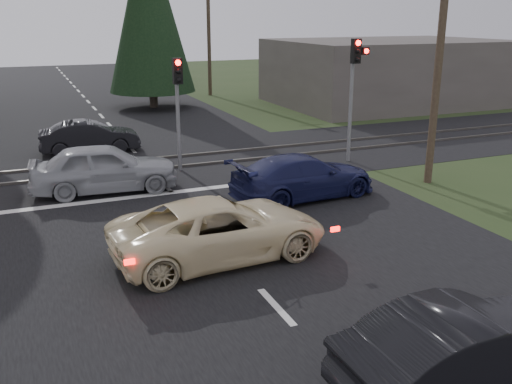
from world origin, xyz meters
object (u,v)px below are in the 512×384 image
utility_pole_far (137,22)px  blue_sedan (303,177)px  dark_car_far (90,137)px  cream_coupe (220,229)px  dark_hatchback (469,349)px  silver_car (104,168)px  traffic_signal_center (178,95)px  utility_pole_near (441,41)px  traffic_signal_right (355,76)px  utility_pole_mid (209,27)px

utility_pole_far → blue_sedan: utility_pole_far is taller
dark_car_far → cream_coupe: bearing=-169.7°
dark_hatchback → silver_car: bearing=14.8°
utility_pole_far → silver_car: size_ratio=1.93×
dark_car_far → blue_sedan: bearing=-145.3°
traffic_signal_center → utility_pole_near: 9.05m
utility_pole_near → dark_car_far: utility_pole_near is taller
traffic_signal_center → cream_coupe: size_ratio=0.80×
dark_hatchback → traffic_signal_right: bearing=-25.5°
traffic_signal_center → blue_sedan: 5.71m
cream_coupe → dark_hatchback: cream_coupe is taller
cream_coupe → dark_car_far: cream_coupe is taller
traffic_signal_right → cream_coupe: traffic_signal_right is taller
utility_pole_near → blue_sedan: (-4.79, 0.12, -4.04)m
utility_pole_far → utility_pole_near: bearing=-90.0°
traffic_signal_right → dark_hatchback: size_ratio=1.10×
utility_pole_near → utility_pole_far: (0.00, 49.00, 0.00)m
utility_pole_mid → dark_hatchback: utility_pole_mid is taller
utility_pole_mid → utility_pole_near: bearing=-90.0°
traffic_signal_right → utility_pole_mid: bearing=87.3°
blue_sedan → traffic_signal_center: bearing=24.8°
utility_pole_mid → dark_hatchback: size_ratio=2.10×
cream_coupe → silver_car: bearing=10.8°
utility_pole_near → silver_car: bearing=163.0°
traffic_signal_right → silver_car: size_ratio=1.01×
utility_pole_far → dark_car_far: (-10.19, -39.95, -4.06)m
dark_hatchback → dark_car_far: (-3.30, 18.52, -0.04)m
utility_pole_mid → traffic_signal_center: bearing=-111.2°
utility_pole_far → blue_sedan: 49.28m
cream_coupe → utility_pole_mid: bearing=-21.8°
dark_hatchback → utility_pole_mid: bearing=-12.5°
traffic_signal_center → dark_hatchback: bearing=-87.5°
cream_coupe → dark_car_far: size_ratio=1.28×
utility_pole_far → silver_car: (-10.44, -45.82, -3.93)m
traffic_signal_center → utility_pole_mid: bearing=68.8°
utility_pole_near → silver_car: 11.60m
blue_sedan → utility_pole_mid: bearing=-17.2°
utility_pole_far → silver_car: utility_pole_far is taller
traffic_signal_center → dark_car_far: 5.56m
utility_pole_near → dark_hatchback: utility_pole_near is taller
traffic_signal_center → dark_hatchback: traffic_signal_center is taller
dark_hatchback → utility_pole_near: bearing=-36.9°
traffic_signal_right → blue_sedan: bearing=-138.8°
utility_pole_far → cream_coupe: size_ratio=1.75×
dark_hatchback → silver_car: silver_car is taller
silver_car → blue_sedan: silver_car is taller
blue_sedan → traffic_signal_right: bearing=-54.7°
traffic_signal_center → dark_car_far: (-2.69, 4.37, -2.14)m
silver_car → dark_car_far: silver_car is taller
blue_sedan → dark_car_far: (-5.41, 8.93, -0.03)m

